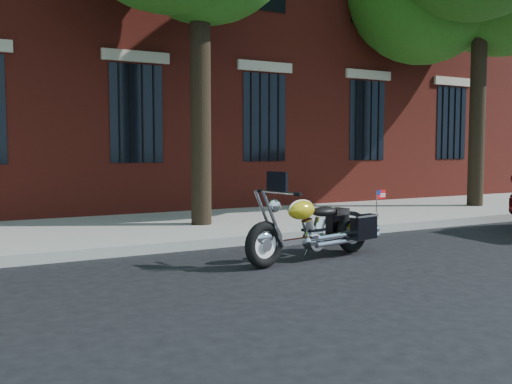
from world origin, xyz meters
TOP-DOWN VIEW (x-y plane):
  - ground at (0.00, 0.00)m, footprint 120.00×120.00m
  - curb at (0.00, 1.38)m, footprint 40.00×0.16m
  - sidewalk at (0.00, 3.26)m, footprint 40.00×3.60m
  - motorcycle at (0.91, -0.11)m, footprint 2.39×0.97m

SIDE VIEW (x-z plane):
  - ground at x=0.00m, z-range 0.00..0.00m
  - curb at x=0.00m, z-range 0.00..0.15m
  - sidewalk at x=0.00m, z-range 0.00..0.15m
  - motorcycle at x=0.91m, z-range -0.19..1.00m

